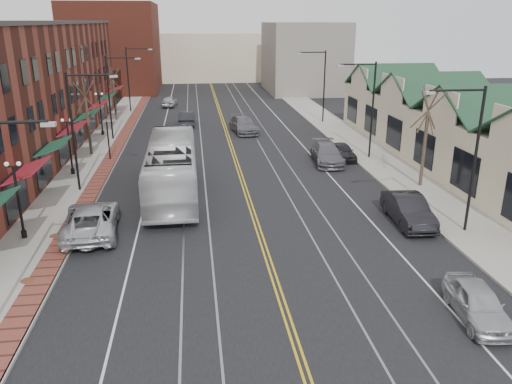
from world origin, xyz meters
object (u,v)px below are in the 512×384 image
object	(u,v)px
transit_bus	(172,168)
parked_car_b	(408,210)
parked_car_d	(342,151)
parked_car_a	(478,303)
parked_car_c	(327,154)
parked_suv	(91,220)

from	to	relation	value
transit_bus	parked_car_b	bearing A→B (deg)	152.53
parked_car_d	parked_car_b	bearing A→B (deg)	-93.21
parked_car_a	parked_car_c	world-z (taller)	parked_car_c
parked_suv	parked_car_a	distance (m)	19.84
parked_suv	parked_car_d	bearing A→B (deg)	-148.36
transit_bus	parked_car_a	world-z (taller)	transit_bus
parked_suv	parked_car_b	world-z (taller)	parked_suv
transit_bus	parked_car_a	xyz separation A→B (m)	(12.50, -16.84, -1.18)
transit_bus	parked_car_b	xyz separation A→B (m)	(13.83, -7.03, -1.04)
transit_bus	parked_car_a	bearing A→B (deg)	126.05
transit_bus	parked_car_b	world-z (taller)	transit_bus
parked_car_a	parked_car_b	size ratio (longest dim) A/B	0.81
transit_bus	parked_car_c	distance (m)	14.04
parked_suv	parked_car_c	world-z (taller)	parked_suv
transit_bus	parked_car_d	world-z (taller)	transit_bus
parked_suv	parked_car_a	xyz separation A→B (m)	(16.80, -10.55, -0.15)
parked_suv	parked_car_a	world-z (taller)	parked_suv
parked_car_b	parked_car_c	world-z (taller)	parked_car_b
parked_suv	parked_car_d	xyz separation A→B (m)	(18.43, 13.68, -0.16)
transit_bus	parked_car_c	world-z (taller)	transit_bus
parked_car_c	transit_bus	bearing A→B (deg)	-147.89
parked_suv	parked_car_d	distance (m)	22.96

